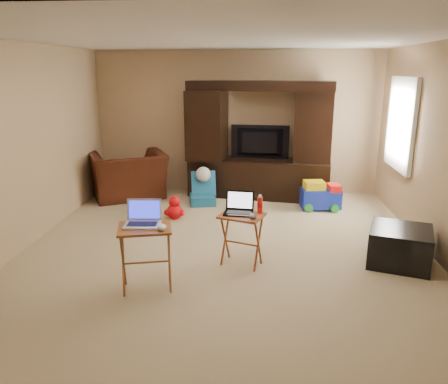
# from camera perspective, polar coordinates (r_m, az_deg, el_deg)

# --- Properties ---
(floor) EXTENTS (5.50, 5.50, 0.00)m
(floor) POSITION_cam_1_polar(r_m,az_deg,el_deg) (5.50, 0.16, -7.47)
(floor) COLOR tan
(floor) RESTS_ON ground
(ceiling) EXTENTS (5.50, 5.50, 0.00)m
(ceiling) POSITION_cam_1_polar(r_m,az_deg,el_deg) (5.07, 0.19, 19.47)
(ceiling) COLOR silver
(ceiling) RESTS_ON ground
(wall_back) EXTENTS (5.00, 0.00, 5.00)m
(wall_back) POSITION_cam_1_polar(r_m,az_deg,el_deg) (7.86, 1.71, 9.00)
(wall_back) COLOR tan
(wall_back) RESTS_ON ground
(wall_front) EXTENTS (5.00, 0.00, 5.00)m
(wall_front) POSITION_cam_1_polar(r_m,az_deg,el_deg) (2.50, -4.61, -5.86)
(wall_front) COLOR tan
(wall_front) RESTS_ON ground
(wall_left) EXTENTS (0.00, 5.50, 5.50)m
(wall_left) POSITION_cam_1_polar(r_m,az_deg,el_deg) (5.88, -25.01, 5.27)
(wall_left) COLOR tan
(wall_left) RESTS_ON ground
(wall_right) EXTENTS (0.00, 5.50, 5.50)m
(wall_right) POSITION_cam_1_polar(r_m,az_deg,el_deg) (5.55, 26.96, 4.49)
(wall_right) COLOR tan
(wall_right) RESTS_ON ground
(window_pane) EXTENTS (0.00, 1.20, 1.20)m
(window_pane) POSITION_cam_1_polar(r_m,az_deg,el_deg) (6.96, 22.25, 8.23)
(window_pane) COLOR white
(window_pane) RESTS_ON ground
(window_frame) EXTENTS (0.06, 1.14, 1.34)m
(window_frame) POSITION_cam_1_polar(r_m,az_deg,el_deg) (6.96, 22.09, 8.25)
(window_frame) COLOR white
(window_frame) RESTS_ON ground
(entertainment_center) EXTENTS (2.49, 0.97, 1.99)m
(entertainment_center) POSITION_cam_1_polar(r_m,az_deg,el_deg) (7.55, 4.66, 6.73)
(entertainment_center) COLOR black
(entertainment_center) RESTS_ON floor
(television) EXTENTS (1.02, 0.22, 0.58)m
(television) POSITION_cam_1_polar(r_m,az_deg,el_deg) (7.59, 4.65, 6.46)
(television) COLOR black
(television) RESTS_ON entertainment_center
(recliner) EXTENTS (1.57, 1.51, 0.79)m
(recliner) POSITION_cam_1_polar(r_m,az_deg,el_deg) (7.78, -12.38, 2.18)
(recliner) COLOR #45170E
(recliner) RESTS_ON floor
(child_rocker) EXTENTS (0.49, 0.54, 0.54)m
(child_rocker) POSITION_cam_1_polar(r_m,az_deg,el_deg) (7.23, -2.83, 0.46)
(child_rocker) COLOR #185B86
(child_rocker) RESTS_ON floor
(plush_toy) EXTENTS (0.33, 0.27, 0.36)m
(plush_toy) POSITION_cam_1_polar(r_m,az_deg,el_deg) (6.55, -6.49, -2.03)
(plush_toy) COLOR red
(plush_toy) RESTS_ON floor
(push_toy) EXTENTS (0.68, 0.52, 0.47)m
(push_toy) POSITION_cam_1_polar(r_m,az_deg,el_deg) (7.14, 12.52, -0.37)
(push_toy) COLOR #172CBD
(push_toy) RESTS_ON floor
(ottoman) EXTENTS (0.83, 0.83, 0.43)m
(ottoman) POSITION_cam_1_polar(r_m,az_deg,el_deg) (5.43, 21.98, -6.58)
(ottoman) COLOR black
(ottoman) RESTS_ON floor
(tray_table_left) EXTENTS (0.60, 0.52, 0.67)m
(tray_table_left) POSITION_cam_1_polar(r_m,az_deg,el_deg) (4.50, -10.12, -8.53)
(tray_table_left) COLOR #9C4C25
(tray_table_left) RESTS_ON floor
(tray_table_right) EXTENTS (0.57, 0.51, 0.61)m
(tray_table_right) POSITION_cam_1_polar(r_m,az_deg,el_deg) (4.99, 2.30, -6.26)
(tray_table_right) COLOR #A65128
(tray_table_right) RESTS_ON floor
(laptop_left) EXTENTS (0.37, 0.31, 0.24)m
(laptop_left) POSITION_cam_1_polar(r_m,az_deg,el_deg) (4.37, -10.69, -2.88)
(laptop_left) COLOR #B0AFB4
(laptop_left) RESTS_ON tray_table_left
(laptop_right) EXTENTS (0.34, 0.29, 0.24)m
(laptop_right) POSITION_cam_1_polar(r_m,az_deg,el_deg) (4.86, 1.90, -1.54)
(laptop_right) COLOR black
(laptop_right) RESTS_ON tray_table_right
(mouse_left) EXTENTS (0.12, 0.16, 0.06)m
(mouse_left) POSITION_cam_1_polar(r_m,az_deg,el_deg) (4.26, -8.10, -4.58)
(mouse_left) COLOR white
(mouse_left) RESTS_ON tray_table_left
(mouse_right) EXTENTS (0.09, 0.13, 0.05)m
(mouse_right) POSITION_cam_1_polar(r_m,az_deg,el_deg) (4.76, 3.86, -3.18)
(mouse_right) COLOR #434449
(mouse_right) RESTS_ON tray_table_right
(water_bottle) EXTENTS (0.06, 0.06, 0.19)m
(water_bottle) POSITION_cam_1_polar(r_m,az_deg,el_deg) (4.93, 4.72, -1.70)
(water_bottle) COLOR red
(water_bottle) RESTS_ON tray_table_right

